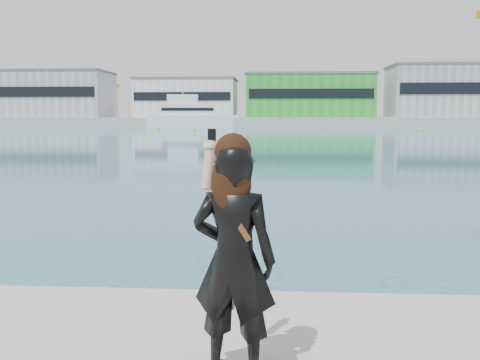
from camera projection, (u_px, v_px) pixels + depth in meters
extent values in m
cube|color=#9E9E99|center=(276.00, 121.00, 133.59)|extent=(320.00, 40.00, 2.00)
cube|color=gray|center=(57.00, 95.00, 134.30)|extent=(26.00, 16.00, 11.00)
cube|color=black|center=(43.00, 92.00, 126.21)|extent=(24.70, 0.20, 2.42)
cube|color=#59595B|center=(56.00, 72.00, 133.60)|extent=(26.52, 16.32, 0.50)
cube|color=silver|center=(187.00, 99.00, 132.34)|extent=(24.00, 15.00, 9.00)
cube|color=black|center=(182.00, 96.00, 124.75)|extent=(22.80, 0.20, 1.98)
cube|color=#59595B|center=(187.00, 80.00, 131.76)|extent=(24.48, 15.30, 0.50)
cube|color=green|center=(309.00, 97.00, 130.37)|extent=(30.00, 16.00, 10.00)
cube|color=black|center=(311.00, 94.00, 122.29)|extent=(28.50, 0.20, 2.20)
cube|color=#59595B|center=(309.00, 75.00, 129.73)|extent=(30.60, 16.32, 0.50)
cube|color=gray|center=(443.00, 92.00, 128.23)|extent=(25.00, 15.00, 12.00)
cube|color=black|center=(453.00, 88.00, 120.62)|extent=(23.75, 0.20, 2.64)
cube|color=#59595B|center=(444.00, 66.00, 127.46)|extent=(25.50, 15.30, 0.50)
cylinder|color=silver|center=(115.00, 101.00, 126.48)|extent=(0.16, 0.16, 8.00)
cube|color=#F35D0E|center=(117.00, 86.00, 126.02)|extent=(1.20, 0.04, 0.80)
cylinder|color=silver|center=(372.00, 100.00, 122.68)|extent=(0.16, 0.16, 8.00)
cube|color=#F35D0E|center=(375.00, 85.00, 122.22)|extent=(1.20, 0.04, 0.80)
cube|color=white|center=(193.00, 121.00, 116.56)|extent=(20.24, 7.82, 2.63)
cube|color=white|center=(188.00, 109.00, 116.19)|extent=(11.43, 5.89, 2.41)
cube|color=white|center=(183.00, 99.00, 115.86)|extent=(6.98, 4.49, 1.97)
cube|color=black|center=(188.00, 109.00, 116.19)|extent=(11.66, 6.03, 0.66)
cylinder|color=silver|center=(183.00, 89.00, 115.60)|extent=(0.18, 0.18, 2.19)
sphere|color=yellow|center=(421.00, 131.00, 86.55)|extent=(0.50, 0.50, 0.50)
sphere|color=yellow|center=(158.00, 129.00, 97.60)|extent=(0.50, 0.50, 0.50)
sphere|color=yellow|center=(194.00, 131.00, 89.91)|extent=(0.50, 0.50, 0.50)
imported|color=black|center=(234.00, 261.00, 3.91)|extent=(0.69, 0.52, 1.72)
sphere|color=black|center=(233.00, 151.00, 3.79)|extent=(0.26, 0.26, 0.26)
ellipsoid|color=black|center=(231.00, 183.00, 3.77)|extent=(0.29, 0.15, 0.46)
cylinder|color=tan|center=(209.00, 165.00, 3.98)|extent=(0.12, 0.21, 0.37)
cylinder|color=white|center=(210.00, 145.00, 4.00)|extent=(0.10, 0.10, 0.03)
cube|color=black|center=(212.00, 137.00, 4.03)|extent=(0.06, 0.03, 0.13)
cube|color=#4C2D14|center=(235.00, 217.00, 3.78)|extent=(0.24, 0.06, 0.35)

